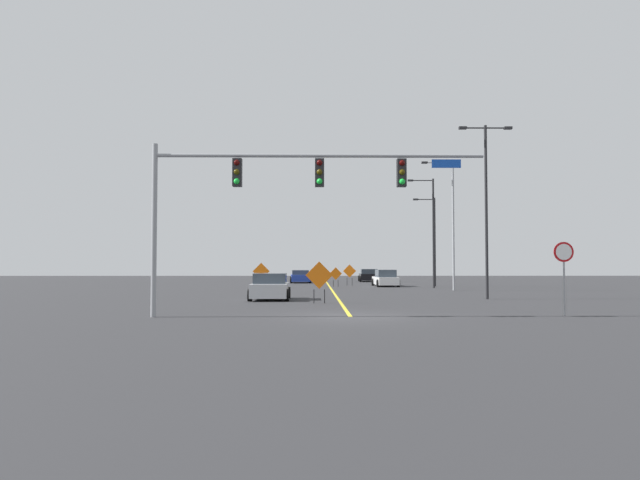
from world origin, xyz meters
The scene contains 16 objects.
ground centered at (0.00, 0.00, 0.00)m, with size 146.26×146.26×0.00m, color #2D2D30.
road_centre_stripe centered at (0.00, 40.63, 0.00)m, with size 0.16×81.26×0.01m.
traffic_signal_assembly centered at (-2.78, -0.02, 4.97)m, with size 12.44×0.44×6.48m.
stop_sign centered at (8.09, 0.18, 1.97)m, with size 0.76×0.07×2.80m.
street_lamp_mid_right centered at (8.32, 10.69, 5.63)m, with size 3.00×0.24×9.78m.
street_lamp_far_left centered at (8.82, 21.18, 5.30)m, with size 2.41×0.24×9.65m.
street_lamp_near_right centered at (9.09, 29.02, 4.31)m, with size 1.96×0.24×7.77m.
street_lamp_mid_left centered at (8.27, 25.60, 4.93)m, with size 2.17×0.24×8.95m.
construction_sign_right_lane centered at (-1.09, 7.45, 1.31)m, with size 1.37×0.18×2.09m.
construction_sign_median_far centered at (1.88, 30.92, 1.21)m, with size 1.19×0.06×1.91m.
construction_sign_median_near centered at (0.52, 28.16, 1.04)m, with size 1.07×0.17×1.67m.
construction_sign_right_shoulder centered at (-5.48, 23.85, 1.29)m, with size 1.33×0.06×2.05m.
car_black_distant centered at (4.71, 42.66, 0.67)m, with size 2.26×4.49×1.39m.
car_white_mid centered at (4.90, 29.11, 0.66)m, with size 2.06×4.63×1.45m.
car_blue_approaching centered at (-2.76, 38.68, 0.63)m, with size 2.31×4.38×1.31m.
car_silver_far centered at (-3.77, 10.38, 0.69)m, with size 2.20×3.87×1.45m.
Camera 1 is at (-1.37, -21.70, 1.98)m, focal length 32.65 mm.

